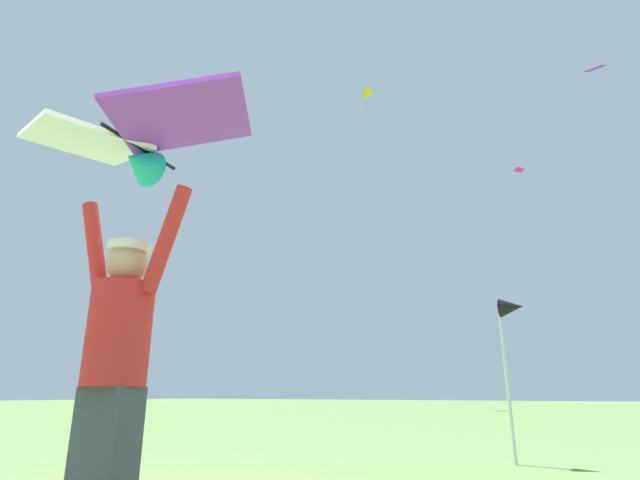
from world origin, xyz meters
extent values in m
cube|color=#424751|center=(0.27, -0.32, 0.41)|extent=(0.32, 0.24, 0.82)
cylinder|color=red|center=(0.27, -0.32, 1.10)|extent=(0.38, 0.38, 0.56)
sphere|color=tan|center=(0.27, -0.32, 1.49)|extent=(0.23, 0.23, 0.23)
cylinder|color=white|center=(0.27, -0.32, 1.59)|extent=(0.27, 0.27, 0.05)
cylinder|color=red|center=(0.53, -0.28, 1.61)|extent=(0.29, 0.13, 0.62)
cylinder|color=red|center=(0.01, -0.36, 1.61)|extent=(0.29, 0.13, 0.62)
cylinder|color=black|center=(0.27, -0.32, 2.23)|extent=(0.11, 0.63, 0.02)
cube|color=purple|center=(0.65, -0.36, 2.31)|extent=(0.96, 0.93, 0.19)
cube|color=white|center=(-0.09, -0.46, 2.31)|extent=(0.89, 0.82, 0.19)
cone|color=#19B2AD|center=(0.27, -0.32, 2.13)|extent=(0.27, 0.23, 0.24)
cone|color=yellow|center=(-9.52, 24.41, 20.01)|extent=(1.22, 1.19, 1.06)
cylinder|color=#A4921C|center=(-9.52, 24.41, 19.11)|extent=(0.04, 0.04, 1.17)
pyramid|color=#DB2393|center=(-1.36, 30.86, 15.17)|extent=(0.64, 0.65, 0.25)
pyramid|color=purple|center=(3.57, 20.44, 14.74)|extent=(1.09, 1.02, 0.53)
cylinder|color=silver|center=(1.40, 4.36, 0.96)|extent=(0.04, 0.04, 1.93)
cone|color=black|center=(1.54, 4.36, 1.81)|extent=(0.28, 0.24, 0.24)
camera|label=1|loc=(2.63, -2.13, 0.78)|focal=27.87mm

